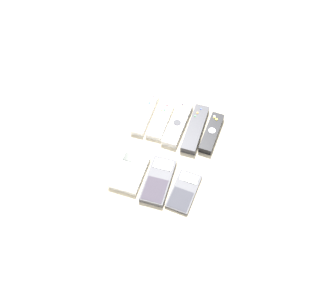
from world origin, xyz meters
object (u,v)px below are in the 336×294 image
calculator_0 (130,172)px  calculator_2 (184,191)px  remote_2 (178,124)px  remote_4 (212,133)px  remote_0 (145,114)px  remote_1 (161,120)px  remote_3 (195,129)px  calculator_1 (158,180)px

calculator_0 → calculator_2: calculator_0 is taller
remote_2 → remote_4: remote_4 is taller
remote_0 → remote_2: remote_2 is taller
remote_1 → remote_3: size_ratio=0.83×
remote_4 → calculator_2: bearing=-93.7°
calculator_0 → remote_0: bearing=97.8°
remote_3 → calculator_1: (-0.05, -0.22, -0.00)m
remote_3 → calculator_0: size_ratio=1.45×
remote_0 → calculator_1: remote_0 is taller
remote_0 → calculator_2: size_ratio=1.33×
calculator_2 → remote_3: bearing=101.4°
calculator_1 → calculator_2: calculator_1 is taller
remote_1 → remote_3: (0.12, -0.00, 0.00)m
remote_3 → calculator_0: 0.27m
remote_0 → remote_2: (0.12, -0.01, 0.00)m
remote_1 → remote_2: (0.06, 0.00, 0.00)m
remote_3 → calculator_2: size_ratio=1.43×
remote_1 → calculator_2: size_ratio=1.18×
calculator_2 → remote_0: bearing=135.4°
remote_2 → calculator_1: 0.22m
remote_2 → calculator_0: size_ratio=1.39×
remote_0 → calculator_2: bearing=-50.7°
remote_2 → remote_3: size_ratio=0.96×
calculator_0 → calculator_2: 0.18m
calculator_2 → remote_2: bearing=115.3°
remote_1 → calculator_1: size_ratio=1.01×
calculator_0 → calculator_1: (0.09, 0.00, -0.00)m
remote_3 → remote_1: bearing=178.8°
calculator_2 → remote_4: bearing=87.6°
calculator_1 → remote_2: bearing=89.5°
remote_1 → remote_4: 0.18m
remote_0 → remote_1: size_ratio=1.13×
remote_0 → remote_2: size_ratio=0.97×
remote_3 → calculator_2: remote_3 is taller
remote_2 → calculator_2: (0.09, -0.23, -0.01)m
remote_1 → remote_2: size_ratio=0.86×
remote_3 → calculator_2: 0.23m
remote_0 → calculator_2: (0.21, -0.24, -0.00)m
remote_4 → calculator_1: size_ratio=1.02×
calculator_1 → calculator_0: bearing=178.0°
remote_4 → calculator_2: remote_4 is taller
calculator_2 → calculator_0: bearing=-178.6°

